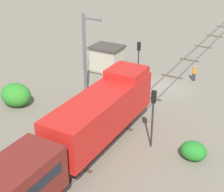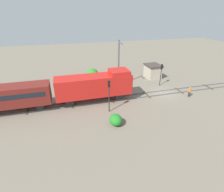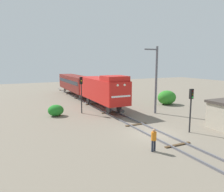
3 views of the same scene
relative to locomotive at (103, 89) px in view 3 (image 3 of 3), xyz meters
The scene contains 10 objects.
ground_plane 12.02m from the locomotive, 90.00° to the right, with size 110.24×110.24×0.00m, color #756B5B.
railway_track 12.00m from the locomotive, 90.00° to the right, with size 2.40×73.50×0.16m.
locomotive is the anchor object (origin of this frame).
passenger_car_leading 13.34m from the locomotive, 90.00° to the left, with size 2.84×14.00×3.66m.
traffic_signal_near 13.15m from the locomotive, 75.92° to the right, with size 0.32×0.34×4.03m.
traffic_signal_mid 3.63m from the locomotive, 160.21° to the right, with size 0.32×0.34×4.58m.
worker_near_track 15.17m from the locomotive, 99.17° to the right, with size 0.38×0.38×1.70m.
catenary_mast 7.34m from the locomotive, 46.35° to the right, with size 1.94×0.28×8.29m.
bush_near 10.28m from the locomotive, ahead, with size 2.93×2.40×2.13m, color #2D8226.
bush_mid 7.05m from the locomotive, 169.68° to the right, with size 1.87×1.53×1.36m, color #227B26.
Camera 3 is at (-11.60, -15.39, 6.43)m, focal length 35.00 mm.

